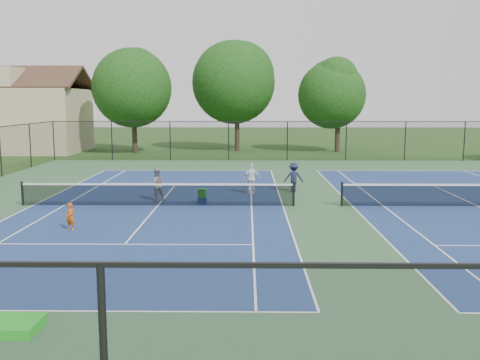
{
  "coord_description": "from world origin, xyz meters",
  "views": [
    {
      "loc": [
        -3.09,
        -22.95,
        4.56
      ],
      "look_at": [
        -3.38,
        -1.0,
        1.3
      ],
      "focal_mm": 40.0,
      "sensor_mm": 36.0,
      "label": 1
    }
  ],
  "objects_px": {
    "tree_back_a": "(133,84)",
    "child_player": "(70,217)",
    "tree_back_b": "(237,78)",
    "instructor": "(157,185)",
    "ball_hopper": "(202,193)",
    "bystander_a": "(251,179)",
    "clapboard_house": "(25,117)",
    "ball_crate": "(202,201)",
    "tree_back_c": "(339,90)",
    "bystander_b": "(294,177)"
  },
  "relations": [
    {
      "from": "tree_back_b",
      "to": "child_player",
      "type": "xyz_separation_m",
      "value": [
        -5.35,
        -30.51,
        -6.11
      ]
    },
    {
      "from": "bystander_a",
      "to": "instructor",
      "type": "bearing_deg",
      "value": 12.18
    },
    {
      "from": "tree_back_a",
      "to": "tree_back_c",
      "type": "xyz_separation_m",
      "value": [
        18.0,
        1.0,
        -0.56
      ]
    },
    {
      "from": "tree_back_a",
      "to": "tree_back_c",
      "type": "height_order",
      "value": "tree_back_a"
    },
    {
      "from": "tree_back_a",
      "to": "instructor",
      "type": "height_order",
      "value": "tree_back_a"
    },
    {
      "from": "tree_back_c",
      "to": "instructor",
      "type": "distance_m",
      "value": 27.27
    },
    {
      "from": "tree_back_a",
      "to": "child_player",
      "type": "xyz_separation_m",
      "value": [
        3.65,
        -28.51,
        -5.55
      ]
    },
    {
      "from": "child_player",
      "to": "bystander_b",
      "type": "bearing_deg",
      "value": 62.72
    },
    {
      "from": "bystander_a",
      "to": "ball_crate",
      "type": "bearing_deg",
      "value": 37.88
    },
    {
      "from": "instructor",
      "to": "bystander_b",
      "type": "bearing_deg",
      "value": 179.43
    },
    {
      "from": "bystander_a",
      "to": "bystander_b",
      "type": "height_order",
      "value": "bystander_a"
    },
    {
      "from": "tree_back_b",
      "to": "clapboard_house",
      "type": "relative_size",
      "value": 0.93
    },
    {
      "from": "instructor",
      "to": "bystander_a",
      "type": "relative_size",
      "value": 1.01
    },
    {
      "from": "tree_back_b",
      "to": "instructor",
      "type": "bearing_deg",
      "value": -97.35
    },
    {
      "from": "tree_back_a",
      "to": "bystander_a",
      "type": "xyz_separation_m",
      "value": [
        10.13,
        -20.93,
        -5.27
      ]
    },
    {
      "from": "tree_back_a",
      "to": "child_player",
      "type": "bearing_deg",
      "value": -82.7
    },
    {
      "from": "tree_back_c",
      "to": "ball_crate",
      "type": "bearing_deg",
      "value": -112.28
    },
    {
      "from": "clapboard_house",
      "to": "bystander_b",
      "type": "xyz_separation_m",
      "value": [
        22.27,
        -21.27,
        -2.35
      ]
    },
    {
      "from": "tree_back_a",
      "to": "bystander_a",
      "type": "distance_m",
      "value": 23.84
    },
    {
      "from": "tree_back_a",
      "to": "ball_hopper",
      "type": "relative_size",
      "value": 23.02
    },
    {
      "from": "clapboard_house",
      "to": "ball_hopper",
      "type": "bearing_deg",
      "value": -53.93
    },
    {
      "from": "clapboard_house",
      "to": "ball_hopper",
      "type": "xyz_separation_m",
      "value": [
        17.92,
        -24.6,
        -2.6
      ]
    },
    {
      "from": "clapboard_house",
      "to": "child_player",
      "type": "relative_size",
      "value": 11.01
    },
    {
      "from": "tree_back_b",
      "to": "bystander_a",
      "type": "xyz_separation_m",
      "value": [
        1.13,
        -22.93,
        -5.83
      ]
    },
    {
      "from": "clapboard_house",
      "to": "ball_crate",
      "type": "distance_m",
      "value": 30.58
    },
    {
      "from": "tree_back_a",
      "to": "child_player",
      "type": "relative_size",
      "value": 9.33
    },
    {
      "from": "child_player",
      "to": "instructor",
      "type": "xyz_separation_m",
      "value": [
        2.13,
        5.58,
        0.28
      ]
    },
    {
      "from": "ball_crate",
      "to": "child_player",
      "type": "bearing_deg",
      "value": -131.0
    },
    {
      "from": "bystander_b",
      "to": "ball_crate",
      "type": "bearing_deg",
      "value": 38.99
    },
    {
      "from": "child_player",
      "to": "instructor",
      "type": "height_order",
      "value": "instructor"
    },
    {
      "from": "child_player",
      "to": "bystander_a",
      "type": "distance_m",
      "value": 9.98
    },
    {
      "from": "bystander_a",
      "to": "ball_crate",
      "type": "height_order",
      "value": "bystander_a"
    },
    {
      "from": "tree_back_a",
      "to": "tree_back_b",
      "type": "height_order",
      "value": "tree_back_b"
    },
    {
      "from": "instructor",
      "to": "ball_hopper",
      "type": "relative_size",
      "value": 3.87
    },
    {
      "from": "clapboard_house",
      "to": "ball_crate",
      "type": "height_order",
      "value": "clapboard_house"
    },
    {
      "from": "bystander_b",
      "to": "bystander_a",
      "type": "bearing_deg",
      "value": 18.68
    },
    {
      "from": "tree_back_a",
      "to": "instructor",
      "type": "relative_size",
      "value": 5.94
    },
    {
      "from": "tree_back_c",
      "to": "instructor",
      "type": "relative_size",
      "value": 5.45
    },
    {
      "from": "tree_back_c",
      "to": "clapboard_house",
      "type": "height_order",
      "value": "tree_back_c"
    },
    {
      "from": "tree_back_a",
      "to": "clapboard_house",
      "type": "bearing_deg",
      "value": 174.29
    },
    {
      "from": "tree_back_b",
      "to": "clapboard_house",
      "type": "xyz_separation_m",
      "value": [
        -19.0,
        -1.0,
        -3.5
      ]
    },
    {
      "from": "instructor",
      "to": "bystander_b",
      "type": "relative_size",
      "value": 1.04
    },
    {
      "from": "tree_back_c",
      "to": "bystander_b",
      "type": "distance_m",
      "value": 22.53
    },
    {
      "from": "ball_crate",
      "to": "ball_hopper",
      "type": "height_order",
      "value": "ball_hopper"
    },
    {
      "from": "clapboard_house",
      "to": "instructor",
      "type": "height_order",
      "value": "clapboard_house"
    },
    {
      "from": "tree_back_a",
      "to": "ball_crate",
      "type": "height_order",
      "value": "tree_back_a"
    },
    {
      "from": "bystander_a",
      "to": "ball_crate",
      "type": "xyz_separation_m",
      "value": [
        -2.22,
        -2.67,
        -0.62
      ]
    },
    {
      "from": "tree_back_a",
      "to": "ball_crate",
      "type": "relative_size",
      "value": 25.28
    },
    {
      "from": "instructor",
      "to": "tree_back_b",
      "type": "bearing_deg",
      "value": -120.2
    },
    {
      "from": "clapboard_house",
      "to": "ball_hopper",
      "type": "height_order",
      "value": "clapboard_house"
    }
  ]
}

